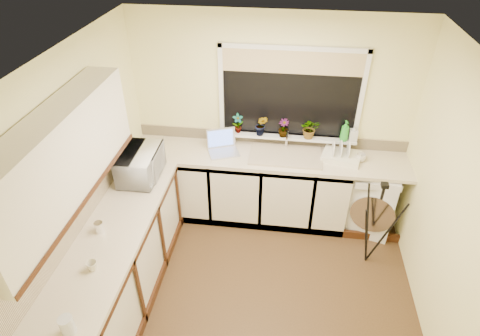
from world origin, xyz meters
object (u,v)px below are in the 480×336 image
Objects in this scene: steel_jar at (99,227)px; plant_d at (310,128)px; microwave at (140,164)px; plant_c at (283,128)px; plant_a at (238,123)px; soap_bottle_green at (345,131)px; kettle at (144,174)px; dish_rack at (341,156)px; washing_machine at (369,196)px; plant_b at (261,125)px; tripod at (375,225)px; glass_jug at (67,325)px; cup_left at (92,266)px; laptop at (223,146)px; soap_bottle_clear at (354,133)px; cup_back at (361,158)px.

plant_d reaches higher than steel_jar.
plant_c reaches higher than microwave.
plant_a is 0.97× the size of soap_bottle_green.
dish_rack is at bearing 19.23° from kettle.
washing_machine is 1.31m from plant_c.
plant_b is at bearing -179.71° from soap_bottle_green.
tripod is 3.02m from glass_jug.
cup_left is (-2.13, -2.08, -0.23)m from soap_bottle_green.
plant_d is at bearing 141.52° from tripod.
laptop is at bearing -173.03° from soap_bottle_green.
microwave is at bearing 91.12° from cup_left.
tripod is 1.28m from plant_d.
laptop is 2.90× the size of glass_jug.
soap_bottle_green reaches higher than laptop.
dish_rack is at bearing -169.17° from washing_machine.
kettle is 1.26m from plant_a.
soap_bottle_clear is at bearing -14.67° from laptop.
cup_left is at bearing -119.53° from plant_b.
plant_c is 2.54m from cup_left.
dish_rack is 0.85m from tripod.
tripod is 4.41× the size of plant_d.
plant_a is at bearing 174.58° from plant_b.
tripod is 1.91× the size of microwave.
glass_jug reaches higher than cup_back.
soap_bottle_green reaches higher than microwave.
cup_left is at bearing -124.49° from plant_c.
tripod is 1.07m from soap_bottle_clear.
plant_d reaches higher than plant_c.
kettle is 2.39m from cup_back.
tripod is 4.34× the size of soap_bottle_green.
kettle is at bearing -162.80° from cup_back.
plant_d reaches higher than laptop.
dish_rack is 2.68m from steel_jar.
plant_a is 1.23m from soap_bottle_green.
tripod is at bearing -68.05° from soap_bottle_green.
steel_jar is at bearing -121.32° from plant_a.
plant_c is at bearing 2.04° from plant_b.
microwave is at bearing -170.27° from tripod.
plant_b is (0.28, -0.03, 0.01)m from plant_a.
tripod reaches higher than cup_left.
plant_d is (1.69, 0.90, 0.16)m from kettle.
glass_jug is 3.41m from soap_bottle_clear.
washing_machine is at bearing -7.72° from plant_a.
cup_left is at bearing -73.74° from steel_jar.
plant_b is (-1.33, 0.19, 0.76)m from washing_machine.
plant_c is at bearing -1.85° from plant_a.
plant_c is 0.88× the size of plant_d.
dish_rack is 1.72× the size of plant_d.
plant_a is at bearing 46.68° from kettle.
soap_bottle_clear reaches higher than dish_rack.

